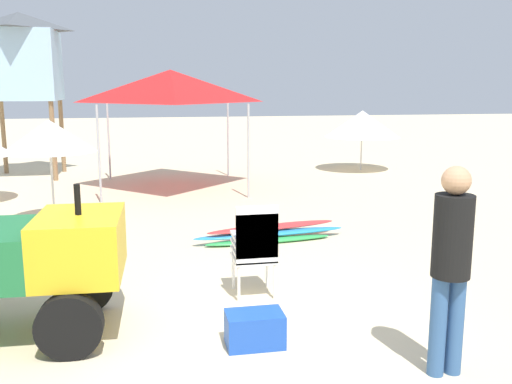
# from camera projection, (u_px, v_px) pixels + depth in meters

# --- Properties ---
(ground) EXTENTS (80.00, 80.00, 0.00)m
(ground) POSITION_uv_depth(u_px,v_px,m) (224.00, 345.00, 5.33)
(ground) COLOR beige
(stacked_plastic_chairs) EXTENTS (0.48, 0.48, 1.11)m
(stacked_plastic_chairs) POSITION_uv_depth(u_px,v_px,m) (255.00, 243.00, 6.44)
(stacked_plastic_chairs) COLOR white
(stacked_plastic_chairs) RESTS_ON ground
(surfboard_pile) EXTENTS (2.51, 0.78, 0.24)m
(surfboard_pile) POSITION_uv_depth(u_px,v_px,m) (270.00, 233.00, 8.91)
(surfboard_pile) COLOR green
(surfboard_pile) RESTS_ON ground
(lifeguard_near_center) EXTENTS (0.32, 0.32, 1.79)m
(lifeguard_near_center) POSITION_uv_depth(u_px,v_px,m) (451.00, 257.00, 4.62)
(lifeguard_near_center) COLOR #33598C
(lifeguard_near_center) RESTS_ON ground
(popup_canopy) EXTENTS (3.19, 3.19, 2.80)m
(popup_canopy) POSITION_uv_depth(u_px,v_px,m) (171.00, 86.00, 13.15)
(popup_canopy) COLOR #B2B2B7
(popup_canopy) RESTS_ON ground
(lifeguard_tower) EXTENTS (1.98, 1.98, 4.30)m
(lifeguard_tower) POSITION_uv_depth(u_px,v_px,m) (21.00, 57.00, 14.65)
(lifeguard_tower) COLOR olive
(lifeguard_tower) RESTS_ON ground
(beach_umbrella_left) EXTENTS (1.60, 1.60, 1.86)m
(beach_umbrella_left) POSITION_uv_depth(u_px,v_px,m) (49.00, 136.00, 9.72)
(beach_umbrella_left) COLOR beige
(beach_umbrella_left) RESTS_ON ground
(beach_umbrella_far) EXTENTS (2.17, 2.17, 1.73)m
(beach_umbrella_far) POSITION_uv_depth(u_px,v_px,m) (362.00, 124.00, 16.17)
(beach_umbrella_far) COLOR beige
(beach_umbrella_far) RESTS_ON ground
(cooler_box) EXTENTS (0.54, 0.35, 0.32)m
(cooler_box) POSITION_uv_depth(u_px,v_px,m) (255.00, 329.00, 5.30)
(cooler_box) COLOR blue
(cooler_box) RESTS_ON ground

